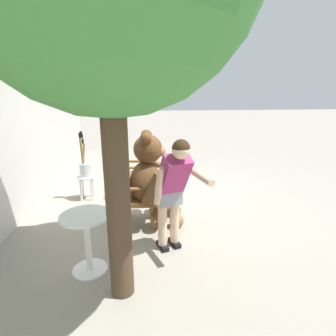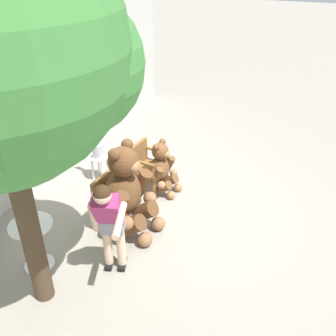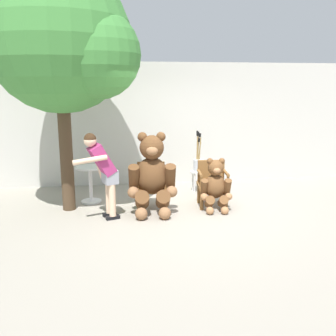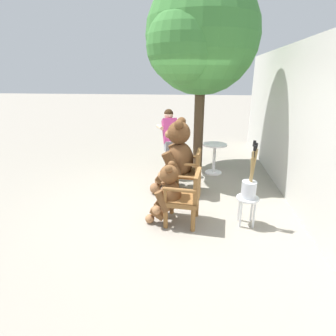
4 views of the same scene
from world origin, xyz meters
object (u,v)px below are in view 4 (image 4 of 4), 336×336
object	(u,v)px
person_visitor	(170,138)
white_stool	(247,204)
teddy_bear_small	(167,193)
wooden_chair_left	(189,170)
teddy_bear_large	(176,157)
round_side_table	(214,155)
patio_tree	(199,39)
wooden_chair_right	(186,196)
brush_bucket	(249,185)

from	to	relation	value
person_visitor	white_stool	xyz separation A→B (m)	(1.99, 1.42, -0.55)
teddy_bear_small	white_stool	xyz separation A→B (m)	(-0.04, 1.24, -0.13)
teddy_bear_small	person_visitor	distance (m)	2.09
wooden_chair_left	teddy_bear_small	size ratio (longest dim) A/B	0.88
teddy_bear_large	person_visitor	distance (m)	0.91
round_side_table	patio_tree	world-z (taller)	patio_tree
teddy_bear_small	person_visitor	size ratio (longest dim) A/B	0.65
wooden_chair_right	person_visitor	distance (m)	2.15
white_stool	round_side_table	distance (m)	2.31
person_visitor	wooden_chair_left	bearing A→B (deg)	28.54
wooden_chair_left	round_side_table	world-z (taller)	wooden_chair_left
round_side_table	patio_tree	bearing A→B (deg)	-120.91
wooden_chair_right	round_side_table	size ratio (longest dim) A/B	1.19
teddy_bear_large	person_visitor	world-z (taller)	person_visitor
wooden_chair_left	brush_bucket	size ratio (longest dim) A/B	0.98
white_stool	wooden_chair_right	bearing A→B (deg)	-86.66
wooden_chair_left	person_visitor	bearing A→B (deg)	-151.46
teddy_bear_small	patio_tree	world-z (taller)	patio_tree
wooden_chair_right	round_side_table	bearing A→B (deg)	166.93
person_visitor	round_side_table	size ratio (longest dim) A/B	2.11
wooden_chair_left	patio_tree	size ratio (longest dim) A/B	0.20
person_visitor	white_stool	size ratio (longest dim) A/B	3.30
wooden_chair_right	teddy_bear_large	size ratio (longest dim) A/B	0.58
teddy_bear_large	teddy_bear_small	world-z (taller)	teddy_bear_large
teddy_bear_large	person_visitor	bearing A→B (deg)	-166.07
round_side_table	wooden_chair_left	bearing A→B (deg)	-25.11
round_side_table	patio_tree	size ratio (longest dim) A/B	0.17
wooden_chair_right	teddy_bear_small	size ratio (longest dim) A/B	0.88
wooden_chair_right	patio_tree	bearing A→B (deg)	178.25
wooden_chair_right	brush_bucket	xyz separation A→B (m)	(-0.06, 0.95, 0.20)
person_visitor	patio_tree	size ratio (longest dim) A/B	0.35
teddy_bear_small	white_stool	size ratio (longest dim) A/B	2.13
wooden_chair_left	person_visitor	size ratio (longest dim) A/B	0.57
brush_bucket	patio_tree	size ratio (longest dim) A/B	0.21
wooden_chair_right	patio_tree	size ratio (longest dim) A/B	0.20
wooden_chair_right	patio_tree	world-z (taller)	patio_tree
person_visitor	brush_bucket	distance (m)	2.46
round_side_table	teddy_bear_large	bearing A→B (deg)	-35.02
teddy_bear_large	white_stool	world-z (taller)	teddy_bear_large
wooden_chair_right	teddy_bear_large	xyz separation A→B (m)	(-1.19, -0.26, 0.26)
white_stool	patio_tree	world-z (taller)	patio_tree
brush_bucket	person_visitor	bearing A→B (deg)	-144.48
round_side_table	brush_bucket	bearing A→B (deg)	10.13
wooden_chair_left	person_visitor	world-z (taller)	person_visitor
teddy_bear_large	teddy_bear_small	xyz separation A→B (m)	(1.17, -0.03, -0.24)
teddy_bear_small	brush_bucket	world-z (taller)	brush_bucket
teddy_bear_small	patio_tree	bearing A→B (deg)	171.80
white_stool	round_side_table	world-z (taller)	round_side_table
round_side_table	person_visitor	bearing A→B (deg)	-74.50
brush_bucket	patio_tree	bearing A→B (deg)	-161.21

